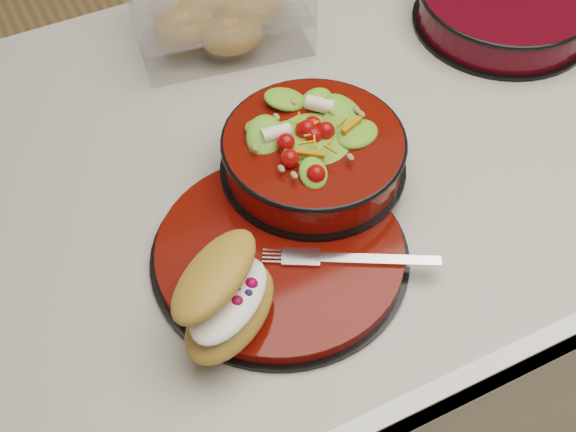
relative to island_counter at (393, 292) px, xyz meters
name	(u,v)px	position (x,y,z in m)	size (l,w,h in m)	color
island_counter	(393,292)	(0.00, 0.00, 0.00)	(1.24, 0.74, 0.90)	silver
dinner_plate	(281,253)	(-0.29, -0.15, 0.46)	(0.28, 0.28, 0.02)	black
salad_bowl	(313,148)	(-0.20, -0.06, 0.50)	(0.22, 0.22, 0.09)	black
croissant	(227,297)	(-0.37, -0.20, 0.50)	(0.14, 0.15, 0.08)	#BE883A
fork	(355,259)	(-0.22, -0.20, 0.47)	(0.16, 0.10, 0.00)	silver
pastry_box	(218,9)	(-0.19, 0.24, 0.49)	(0.25, 0.20, 0.09)	white
extra_bowl	(505,6)	(0.18, 0.08, 0.48)	(0.25, 0.25, 0.05)	black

